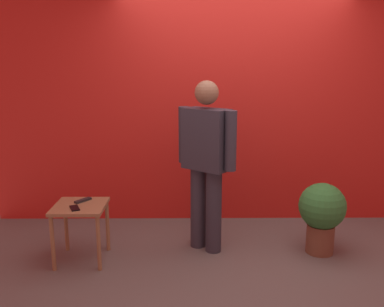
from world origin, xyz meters
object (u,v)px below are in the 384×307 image
(side_table, at_px, (80,215))
(cell_phone, at_px, (75,208))
(standing_person, at_px, (206,158))
(tv_remote, at_px, (83,200))
(potted_plant, at_px, (322,212))

(side_table, height_order, cell_phone, cell_phone)
(standing_person, bearing_deg, tv_remote, -173.22)
(side_table, distance_m, tv_remote, 0.14)
(standing_person, height_order, cell_phone, standing_person)
(standing_person, bearing_deg, cell_phone, -164.29)
(potted_plant, bearing_deg, cell_phone, -174.12)
(standing_person, distance_m, side_table, 1.27)
(side_table, bearing_deg, potted_plant, 3.53)
(cell_phone, distance_m, tv_remote, 0.19)
(side_table, bearing_deg, tv_remote, 86.88)
(cell_phone, bearing_deg, side_table, 53.23)
(standing_person, distance_m, potted_plant, 1.21)
(potted_plant, bearing_deg, side_table, -176.47)
(side_table, xyz_separation_m, cell_phone, (-0.02, -0.09, 0.10))
(cell_phone, bearing_deg, potted_plant, -18.84)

